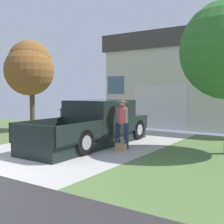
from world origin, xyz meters
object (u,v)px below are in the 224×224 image
at_px(handbag, 121,146).
at_px(house_with_garage, 204,80).
at_px(neighbor_tree, 30,67).
at_px(person_with_hat, 122,120).
at_px(wheeled_trash_bin, 69,117).
at_px(pickup_truck, 97,124).

xyz_separation_m(handbag, house_with_garage, (0.16, 8.95, 2.46)).
xyz_separation_m(house_with_garage, neighbor_tree, (-6.38, -7.39, 0.53)).
bearing_deg(house_with_garage, neighbor_tree, -130.77).
bearing_deg(handbag, neighbor_tree, 165.95).
bearing_deg(person_with_hat, wheeled_trash_bin, -30.08).
height_order(person_with_hat, handbag, person_with_hat).
relative_size(pickup_truck, neighbor_tree, 1.25).
xyz_separation_m(neighbor_tree, wheeled_trash_bin, (0.81, 1.90, -2.55)).
relative_size(house_with_garage, wheeled_trash_bin, 9.46).
distance_m(pickup_truck, neighbor_tree, 5.47).
bearing_deg(handbag, wheeled_trash_bin, 147.42).
xyz_separation_m(person_with_hat, handbag, (0.13, -0.29, -0.84)).
relative_size(neighbor_tree, wheeled_trash_bin, 4.26).
height_order(pickup_truck, person_with_hat, person_with_hat).
xyz_separation_m(person_with_hat, house_with_garage, (0.29, 8.66, 1.63)).
bearing_deg(neighbor_tree, wheeled_trash_bin, 66.82).
relative_size(person_with_hat, wheeled_trash_bin, 1.64).
relative_size(handbag, neighbor_tree, 0.10).
bearing_deg(neighbor_tree, handbag, -14.05).
xyz_separation_m(person_with_hat, neighbor_tree, (-6.08, 1.27, 2.16)).
xyz_separation_m(handbag, neighbor_tree, (-6.21, 1.55, 2.99)).
bearing_deg(handbag, house_with_garage, 88.96).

